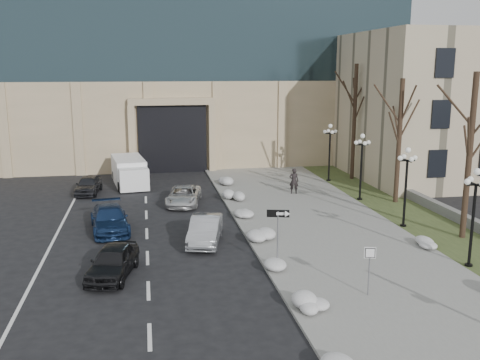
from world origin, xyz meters
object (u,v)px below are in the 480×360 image
Objects in this scene: lamppost_b at (406,176)px; lamppost_c at (362,158)px; box_truck at (130,172)px; keep_sign at (370,261)px; car_d at (184,196)px; pedestrian at (294,181)px; car_e at (88,185)px; one_way_sign at (282,221)px; lamppost_a at (474,204)px; car_a at (113,261)px; car_b at (205,230)px; lamppost_d at (330,145)px; car_c at (110,219)px.

lamppost_b and lamppost_c have the same top height.
box_truck is 25.77m from keep_sign.
pedestrian reaches higher than car_d.
pedestrian reaches higher than car_e.
box_truck is 2.35× the size of one_way_sign.
lamppost_b is at bearing -20.86° from car_d.
box_truck is at bearing 129.07° from car_d.
keep_sign is 0.46× the size of lamppost_a.
lamppost_c is (0.00, 13.00, 0.00)m from lamppost_a.
car_a is 11.17m from keep_sign.
car_b reaches higher than car_e.
one_way_sign is at bearing 89.44° from pedestrian.
lamppost_a is at bearing -90.00° from lamppost_b.
lamppost_d is at bearing -118.67° from pedestrian.
keep_sign reaches higher than car_e.
box_truck reaches higher than car_d.
lamppost_d is at bearing 24.64° from car_c.
car_d is 17.68m from keep_sign.
lamppost_b is at bearing 29.17° from car_a.
one_way_sign is 14.61m from lamppost_c.
car_d is 0.95× the size of lamppost_c.
keep_sign reaches higher than car_a.
car_c is 11.25m from one_way_sign.
car_b is 18.16m from lamppost_d.
box_truck is (0.30, 19.56, 0.30)m from car_a.
car_c is at bearing 45.15° from pedestrian.
lamppost_a is at bearing -61.32° from box_truck.
lamppost_a reaches higher than car_a.
lamppost_a and lamppost_d have the same top height.
car_e is 19.13m from lamppost_d.
lamppost_d reaches higher than car_b.
car_b is 0.97× the size of car_d.
lamppost_d is at bearing 62.52° from car_b.
pedestrian is at bearing 147.55° from lamppost_c.
keep_sign is at bearing -75.19° from box_truck.
lamppost_b is at bearing -15.57° from car_c.
lamppost_a is 1.00× the size of lamppost_b.
car_c is at bearing 152.27° from lamppost_a.
car_e is at bearing 132.48° from car_b.
box_truck is at bearing 126.77° from lamppost_a.
lamppost_a is at bearing -90.00° from lamppost_c.
box_truck is at bearing 123.97° from one_way_sign.
lamppost_c reaches higher than car_a.
lamppost_c is (16.02, -8.43, 2.07)m from box_truck.
lamppost_a is (4.07, -15.59, 2.02)m from pedestrian.
pedestrian is 17.99m from keep_sign.
pedestrian is 5.23m from lamppost_c.
car_b is 2.01× the size of keep_sign.
car_c is 17.19m from lamppost_b.
car_a is at bearing -75.57° from car_e.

